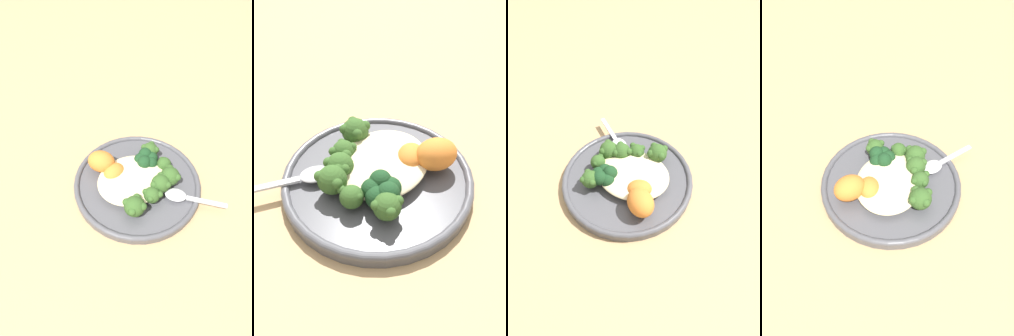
% 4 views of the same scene
% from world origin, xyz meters
% --- Properties ---
extents(ground_plane, '(4.00, 4.00, 0.00)m').
position_xyz_m(ground_plane, '(0.00, 0.00, 0.00)').
color(ground_plane, tan).
extents(plate, '(0.27, 0.27, 0.02)m').
position_xyz_m(plate, '(-0.01, -0.00, 0.01)').
color(plate, '#4C4C51').
rests_on(plate, ground_plane).
extents(quinoa_mound, '(0.15, 0.12, 0.02)m').
position_xyz_m(quinoa_mound, '(-0.03, -0.00, 0.03)').
color(quinoa_mound, beige).
rests_on(quinoa_mound, plate).
extents(broccoli_stalk_0, '(0.07, 0.11, 0.04)m').
position_xyz_m(broccoli_stalk_0, '(-0.05, -0.05, 0.04)').
color(broccoli_stalk_0, '#ADC675').
rests_on(broccoli_stalk_0, plate).
extents(broccoli_stalk_1, '(0.04, 0.10, 0.03)m').
position_xyz_m(broccoli_stalk_1, '(-0.02, -0.04, 0.04)').
color(broccoli_stalk_1, '#ADC675').
rests_on(broccoli_stalk_1, plate).
extents(broccoli_stalk_2, '(0.07, 0.08, 0.04)m').
position_xyz_m(broccoli_stalk_2, '(0.01, -0.03, 0.04)').
color(broccoli_stalk_2, '#ADC675').
rests_on(broccoli_stalk_2, plate).
extents(broccoli_stalk_3, '(0.11, 0.08, 0.04)m').
position_xyz_m(broccoli_stalk_3, '(0.03, -0.03, 0.04)').
color(broccoli_stalk_3, '#ADC675').
rests_on(broccoli_stalk_3, plate).
extents(broccoli_stalk_4, '(0.12, 0.04, 0.03)m').
position_xyz_m(broccoli_stalk_4, '(0.03, 0.00, 0.03)').
color(broccoli_stalk_4, '#ADC675').
rests_on(broccoli_stalk_4, plate).
extents(broccoli_stalk_5, '(0.12, 0.08, 0.04)m').
position_xyz_m(broccoli_stalk_5, '(0.03, 0.03, 0.04)').
color(broccoli_stalk_5, '#ADC675').
rests_on(broccoli_stalk_5, plate).
extents(sweet_potato_chunk_0, '(0.06, 0.05, 0.03)m').
position_xyz_m(sweet_potato_chunk_0, '(-0.05, 0.03, 0.04)').
color(sweet_potato_chunk_0, orange).
rests_on(sweet_potato_chunk_0, plate).
extents(sweet_potato_chunk_1, '(0.07, 0.07, 0.05)m').
position_xyz_m(sweet_potato_chunk_1, '(-0.06, 0.06, 0.04)').
color(sweet_potato_chunk_1, orange).
rests_on(sweet_potato_chunk_1, plate).
extents(kale_tuft, '(0.05, 0.05, 0.04)m').
position_xyz_m(kale_tuft, '(0.02, 0.03, 0.04)').
color(kale_tuft, '#193D1E').
rests_on(kale_tuft, plate).
extents(spoon, '(0.10, 0.10, 0.01)m').
position_xyz_m(spoon, '(0.04, -0.08, 0.03)').
color(spoon, silver).
rests_on(spoon, plate).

